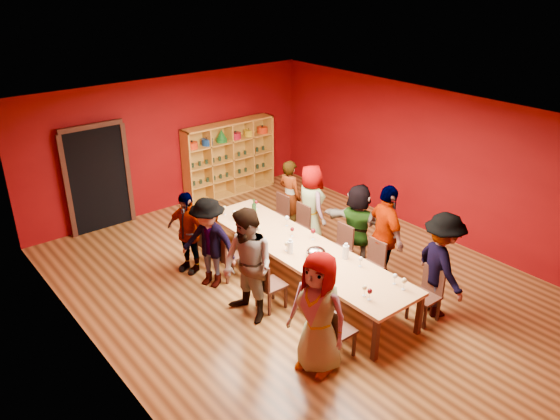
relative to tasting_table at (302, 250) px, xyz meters
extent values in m
cube|color=brown|center=(0.00, 0.00, -0.71)|extent=(7.10, 9.10, 0.02)
cube|color=#660507|center=(0.00, 4.51, 0.80)|extent=(7.10, 0.02, 3.00)
cube|color=#660507|center=(-3.51, 0.00, 0.80)|extent=(0.02, 9.10, 3.00)
cube|color=#660507|center=(3.51, 0.00, 0.80)|extent=(0.02, 9.10, 3.00)
cube|color=white|center=(0.00, 0.00, 2.31)|extent=(7.10, 9.10, 0.02)
cube|color=tan|center=(0.00, 0.00, 0.02)|extent=(1.10, 4.50, 0.06)
cube|color=#321810|center=(-0.49, -2.17, -0.35)|extent=(0.08, 0.08, 0.69)
cube|color=#321810|center=(-0.49, 2.17, -0.35)|extent=(0.08, 0.08, 0.69)
cube|color=#321810|center=(0.49, -2.17, -0.35)|extent=(0.08, 0.08, 0.69)
cube|color=#321810|center=(0.49, 2.17, -0.35)|extent=(0.08, 0.08, 0.69)
cube|color=black|center=(-1.80, 4.44, 0.40)|extent=(1.20, 0.14, 2.20)
cube|color=#321810|center=(-1.80, 4.37, 1.55)|extent=(1.32, 0.06, 0.10)
cube|color=#321810|center=(-2.45, 4.37, 0.40)|extent=(0.10, 0.06, 2.20)
cube|color=#321810|center=(-1.15, 4.37, 0.40)|extent=(0.10, 0.06, 2.20)
cube|color=#C0852B|center=(0.22, 4.28, 0.20)|extent=(0.04, 0.40, 1.80)
cube|color=#C0852B|center=(2.58, 4.28, 0.20)|extent=(0.04, 0.40, 1.80)
cube|color=#C0852B|center=(1.40, 4.28, 1.08)|extent=(2.40, 0.40, 0.04)
cube|color=#C0852B|center=(1.40, 4.28, -0.68)|extent=(2.40, 0.40, 0.04)
cube|color=#C0852B|center=(1.40, 4.47, 0.20)|extent=(2.40, 0.02, 1.80)
cube|color=#C0852B|center=(1.40, 4.28, -0.25)|extent=(2.36, 0.38, 0.03)
cube|color=#C0852B|center=(1.40, 4.28, 0.20)|extent=(2.36, 0.38, 0.03)
cube|color=#C0852B|center=(1.40, 4.28, 0.65)|extent=(2.36, 0.38, 0.03)
cube|color=#C0852B|center=(0.80, 4.28, 0.20)|extent=(0.03, 0.38, 1.76)
cube|color=#C0852B|center=(1.40, 4.28, 0.20)|extent=(0.03, 0.38, 1.76)
cube|color=#C0852B|center=(2.00, 4.28, 0.20)|extent=(0.03, 0.38, 1.76)
cylinder|color=red|center=(0.40, 4.28, 0.74)|extent=(0.26, 0.26, 0.15)
sphere|color=black|center=(0.40, 4.28, 0.84)|extent=(0.05, 0.05, 0.05)
cylinder|color=navy|center=(0.80, 4.28, 0.74)|extent=(0.26, 0.26, 0.15)
sphere|color=black|center=(0.80, 4.28, 0.84)|extent=(0.05, 0.05, 0.05)
cylinder|color=#1A6A24|center=(1.20, 4.28, 0.71)|extent=(0.26, 0.26, 0.08)
cone|color=#1A6A24|center=(1.20, 4.28, 0.86)|extent=(0.24, 0.24, 0.22)
cylinder|color=#B7142B|center=(1.60, 4.28, 0.74)|extent=(0.26, 0.26, 0.15)
sphere|color=black|center=(1.60, 4.28, 0.84)|extent=(0.05, 0.05, 0.05)
cylinder|color=gold|center=(2.00, 4.28, 0.74)|extent=(0.26, 0.26, 0.15)
sphere|color=black|center=(2.00, 4.28, 0.84)|extent=(0.05, 0.05, 0.05)
cylinder|color=red|center=(2.40, 4.28, 0.74)|extent=(0.26, 0.26, 0.15)
sphere|color=black|center=(2.40, 4.28, 0.84)|extent=(0.05, 0.05, 0.05)
cylinder|color=black|center=(0.38, 4.28, -0.18)|extent=(0.07, 0.07, 0.10)
cylinder|color=black|center=(0.56, 4.28, -0.18)|extent=(0.07, 0.07, 0.10)
cylinder|color=black|center=(0.75, 4.28, -0.18)|extent=(0.07, 0.07, 0.10)
cylinder|color=black|center=(0.93, 4.28, -0.18)|extent=(0.07, 0.07, 0.10)
cylinder|color=black|center=(1.12, 4.28, -0.18)|extent=(0.07, 0.07, 0.10)
cylinder|color=black|center=(1.30, 4.28, -0.18)|extent=(0.07, 0.07, 0.10)
cylinder|color=black|center=(1.49, 4.28, -0.18)|extent=(0.07, 0.07, 0.10)
cylinder|color=black|center=(1.67, 4.28, -0.18)|extent=(0.07, 0.07, 0.10)
cylinder|color=black|center=(1.86, 4.28, -0.18)|extent=(0.07, 0.07, 0.10)
cylinder|color=black|center=(2.04, 4.28, -0.18)|extent=(0.07, 0.07, 0.10)
cylinder|color=black|center=(2.23, 4.28, -0.18)|extent=(0.07, 0.07, 0.10)
cylinder|color=black|center=(2.42, 4.28, -0.18)|extent=(0.07, 0.07, 0.10)
cylinder|color=black|center=(0.38, 4.28, 0.27)|extent=(0.07, 0.07, 0.10)
cylinder|color=black|center=(0.56, 4.28, 0.27)|extent=(0.07, 0.07, 0.10)
cylinder|color=black|center=(0.75, 4.28, 0.27)|extent=(0.07, 0.07, 0.10)
cylinder|color=black|center=(0.93, 4.28, 0.27)|extent=(0.07, 0.07, 0.10)
cylinder|color=black|center=(1.12, 4.28, 0.27)|extent=(0.07, 0.07, 0.10)
cylinder|color=black|center=(1.30, 4.28, 0.27)|extent=(0.07, 0.07, 0.10)
cylinder|color=black|center=(1.49, 4.28, 0.27)|extent=(0.07, 0.07, 0.10)
cylinder|color=black|center=(1.67, 4.28, 0.27)|extent=(0.07, 0.07, 0.10)
cylinder|color=black|center=(1.86, 4.28, 0.27)|extent=(0.07, 0.07, 0.10)
cylinder|color=black|center=(2.04, 4.28, 0.27)|extent=(0.07, 0.07, 0.10)
cylinder|color=black|center=(2.23, 4.28, 0.27)|extent=(0.07, 0.07, 0.10)
cylinder|color=black|center=(2.42, 4.28, 0.27)|extent=(0.07, 0.07, 0.10)
cube|color=#321810|center=(-0.83, -1.76, -0.27)|extent=(0.42, 0.42, 0.04)
cube|color=#321810|center=(-1.02, -1.76, -0.03)|extent=(0.04, 0.40, 0.44)
cube|color=#321810|center=(-1.00, -1.93, -0.49)|extent=(0.04, 0.04, 0.41)
cube|color=#321810|center=(-0.66, -1.93, -0.49)|extent=(0.04, 0.04, 0.41)
cube|color=#321810|center=(-1.00, -1.59, -0.49)|extent=(0.04, 0.04, 0.41)
cube|color=#321810|center=(-0.66, -1.59, -0.49)|extent=(0.04, 0.04, 0.41)
imported|color=beige|center=(-1.23, -1.76, 0.21)|extent=(0.70, 0.98, 1.81)
cube|color=#321810|center=(-0.83, -0.20, -0.27)|extent=(0.42, 0.42, 0.04)
cube|color=#321810|center=(-1.02, -0.20, -0.03)|extent=(0.04, 0.40, 0.44)
cube|color=#321810|center=(-1.00, -0.37, -0.49)|extent=(0.04, 0.04, 0.41)
cube|color=#321810|center=(-0.66, -0.37, -0.49)|extent=(0.04, 0.04, 0.41)
cube|color=#321810|center=(-1.00, -0.03, -0.49)|extent=(0.04, 0.04, 0.41)
cube|color=#321810|center=(-0.66, -0.03, -0.49)|extent=(0.04, 0.04, 0.41)
imported|color=#49494D|center=(-1.28, -0.20, 0.24)|extent=(0.55, 0.94, 1.88)
cube|color=#321810|center=(-0.83, 1.02, -0.27)|extent=(0.42, 0.42, 0.04)
cube|color=#321810|center=(-1.02, 1.02, -0.03)|extent=(0.04, 0.40, 0.44)
cube|color=#321810|center=(-1.00, 0.85, -0.49)|extent=(0.04, 0.04, 0.41)
cube|color=#321810|center=(-0.66, 0.85, -0.49)|extent=(0.04, 0.04, 0.41)
cube|color=#321810|center=(-1.00, 1.19, -0.49)|extent=(0.04, 0.04, 0.41)
cube|color=#321810|center=(-0.66, 1.19, -0.49)|extent=(0.04, 0.04, 0.41)
imported|color=#141639|center=(-1.23, 1.02, 0.13)|extent=(0.85, 1.15, 1.65)
cube|color=#321810|center=(-0.83, 1.70, -0.27)|extent=(0.42, 0.42, 0.04)
cube|color=#321810|center=(-1.02, 1.70, -0.03)|extent=(0.04, 0.40, 0.44)
cube|color=#321810|center=(-1.00, 1.53, -0.49)|extent=(0.04, 0.04, 0.41)
cube|color=#321810|center=(-0.66, 1.53, -0.49)|extent=(0.04, 0.04, 0.41)
cube|color=#321810|center=(-1.00, 1.87, -0.49)|extent=(0.04, 0.04, 0.41)
cube|color=#321810|center=(-0.66, 1.87, -0.49)|extent=(0.04, 0.04, 0.41)
imported|color=#4B4B50|center=(-1.26, 1.70, 0.08)|extent=(0.70, 1.00, 1.56)
cube|color=#321810|center=(0.83, -1.99, -0.27)|extent=(0.42, 0.42, 0.04)
cube|color=#321810|center=(1.02, -1.99, -0.03)|extent=(0.04, 0.40, 0.44)
cube|color=#321810|center=(0.66, -2.16, -0.49)|extent=(0.04, 0.04, 0.41)
cube|color=#321810|center=(1.00, -2.16, -0.49)|extent=(0.04, 0.04, 0.41)
cube|color=#321810|center=(0.66, -1.82, -0.49)|extent=(0.04, 0.04, 0.41)
cube|color=#321810|center=(1.00, -1.82, -0.49)|extent=(0.04, 0.04, 0.41)
imported|color=#4E4E53|center=(1.17, -1.99, 0.18)|extent=(0.88, 1.23, 1.76)
cube|color=#321810|center=(0.83, -0.81, -0.27)|extent=(0.42, 0.42, 0.04)
cube|color=#321810|center=(1.02, -0.81, -0.03)|extent=(0.04, 0.40, 0.44)
cube|color=#321810|center=(0.66, -0.98, -0.49)|extent=(0.04, 0.04, 0.41)
cube|color=#321810|center=(1.00, -0.98, -0.49)|extent=(0.04, 0.04, 0.41)
cube|color=#321810|center=(0.66, -0.64, -0.49)|extent=(0.04, 0.04, 0.41)
cube|color=#321810|center=(1.00, -0.64, -0.49)|extent=(0.04, 0.04, 0.41)
imported|color=#4D4C51|center=(1.21, -0.81, 0.22)|extent=(0.83, 1.18, 1.84)
cube|color=#321810|center=(0.83, -0.04, -0.27)|extent=(0.42, 0.42, 0.04)
cube|color=#321810|center=(1.02, -0.04, -0.03)|extent=(0.04, 0.40, 0.44)
cube|color=#321810|center=(0.66, -0.21, -0.49)|extent=(0.04, 0.04, 0.41)
cube|color=#321810|center=(1.00, -0.21, -0.49)|extent=(0.04, 0.04, 0.41)
cube|color=#321810|center=(0.66, 0.13, -0.49)|extent=(0.04, 0.04, 0.41)
cube|color=#321810|center=(1.00, 0.13, -0.49)|extent=(0.04, 0.04, 0.41)
imported|color=#587DB5|center=(1.33, -0.04, 0.10)|extent=(0.95, 1.52, 1.59)
cube|color=#321810|center=(0.83, 1.12, -0.27)|extent=(0.42, 0.42, 0.04)
cube|color=#321810|center=(1.02, 1.12, -0.03)|extent=(0.04, 0.40, 0.44)
cube|color=#321810|center=(0.66, 0.95, -0.49)|extent=(0.04, 0.04, 0.41)
cube|color=#321810|center=(1.00, 0.95, -0.49)|extent=(0.04, 0.04, 0.41)
cube|color=#321810|center=(0.66, 1.29, -0.49)|extent=(0.04, 0.04, 0.41)
cube|color=#321810|center=(1.00, 1.29, -0.49)|extent=(0.04, 0.04, 0.41)
imported|color=#151E3B|center=(1.21, 1.12, 0.13)|extent=(0.61, 0.89, 1.65)
cube|color=#321810|center=(0.83, 1.77, -0.27)|extent=(0.42, 0.42, 0.04)
cube|color=#321810|center=(1.02, 1.77, -0.03)|extent=(0.04, 0.40, 0.44)
cube|color=#321810|center=(0.66, 1.60, -0.49)|extent=(0.04, 0.04, 0.41)
cube|color=#321810|center=(1.00, 1.60, -0.49)|extent=(0.04, 0.04, 0.41)
cube|color=#321810|center=(0.66, 1.94, -0.49)|extent=(0.04, 0.04, 0.41)
cube|color=#321810|center=(1.00, 1.94, -0.49)|extent=(0.04, 0.04, 0.41)
imported|color=#C0808E|center=(1.21, 1.77, 0.09)|extent=(0.46, 0.61, 1.58)
cylinder|color=silver|center=(0.32, -1.95, 0.06)|extent=(0.06, 0.06, 0.01)
cylinder|color=silver|center=(0.32, -1.95, 0.11)|extent=(0.01, 0.01, 0.11)
ellipsoid|color=#D5C185|center=(0.32, -1.95, 0.21)|extent=(0.08, 0.08, 0.09)
cylinder|color=silver|center=(0.31, -1.07, 0.05)|extent=(0.06, 0.06, 0.01)
cylinder|color=silver|center=(0.31, -1.07, 0.11)|extent=(0.01, 0.01, 0.10)
ellipsoid|color=silver|center=(0.31, -1.07, 0.19)|extent=(0.07, 0.07, 0.08)
cylinder|color=silver|center=(0.35, 1.79, 0.05)|extent=(0.06, 0.06, 0.01)
cylinder|color=silver|center=(0.35, 1.79, 0.11)|extent=(0.01, 0.01, 0.10)
ellipsoid|color=#4A070D|center=(0.35, 1.79, 0.19)|extent=(0.07, 0.07, 0.09)
cylinder|color=silver|center=(-0.31, 0.96, 0.06)|extent=(0.07, 0.07, 0.01)
cylinder|color=silver|center=(-0.31, 0.96, 0.12)|extent=(0.01, 0.01, 0.12)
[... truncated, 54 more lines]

